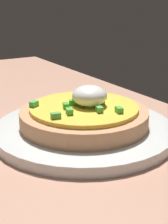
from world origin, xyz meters
The scene contains 3 objects.
dining_table centered at (0.00, 0.00, 1.41)cm, with size 125.83×66.21×2.83cm, color tan.
plate centered at (-4.25, -11.46, 3.59)cm, with size 26.68×26.68×1.53cm, color silver.
pizza centered at (-4.28, -11.51, 6.00)cm, with size 18.91×18.91×5.95cm.
Camera 1 is at (-43.82, 12.97, 22.48)cm, focal length 53.68 mm.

